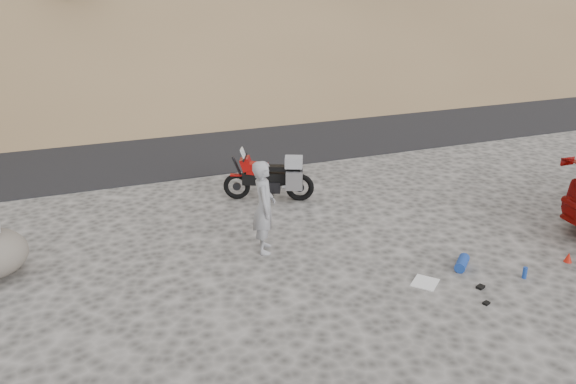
% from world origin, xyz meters
% --- Properties ---
extents(ground, '(140.00, 140.00, 0.00)m').
position_xyz_m(ground, '(0.00, 0.00, 0.00)').
color(ground, '#43413E').
rests_on(ground, ground).
extents(road, '(120.00, 7.00, 0.05)m').
position_xyz_m(road, '(0.00, 9.00, 0.00)').
color(road, black).
rests_on(road, ground).
extents(motorcycle, '(1.94, 1.08, 1.23)m').
position_xyz_m(motorcycle, '(-0.52, 3.39, 0.53)').
color(motorcycle, black).
rests_on(motorcycle, ground).
extents(man, '(0.60, 0.74, 1.75)m').
position_xyz_m(man, '(-1.54, 1.05, 0.00)').
color(man, gray).
rests_on(man, ground).
extents(gear_white_cloth, '(0.58, 0.58, 0.01)m').
position_xyz_m(gear_white_cloth, '(0.55, -1.07, 0.01)').
color(gear_white_cloth, white).
rests_on(gear_white_cloth, ground).
extents(gear_blue_mat, '(0.47, 0.45, 0.19)m').
position_xyz_m(gear_blue_mat, '(1.45, -0.86, 0.09)').
color(gear_blue_mat, navy).
rests_on(gear_blue_mat, ground).
extents(gear_bottle, '(0.09, 0.09, 0.21)m').
position_xyz_m(gear_bottle, '(2.21, -1.55, 0.10)').
color(gear_bottle, navy).
rests_on(gear_bottle, ground).
extents(gear_funnel, '(0.16, 0.16, 0.18)m').
position_xyz_m(gear_funnel, '(3.36, -1.39, 0.09)').
color(gear_funnel, '#AF180B').
rests_on(gear_funnel, ground).
extents(gear_glove_a, '(0.17, 0.15, 0.04)m').
position_xyz_m(gear_glove_a, '(1.30, -1.55, 0.02)').
color(gear_glove_a, black).
rests_on(gear_glove_a, ground).
extents(gear_glove_b, '(0.13, 0.11, 0.04)m').
position_xyz_m(gear_glove_b, '(1.07, -1.97, 0.02)').
color(gear_glove_b, black).
rests_on(gear_glove_b, ground).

